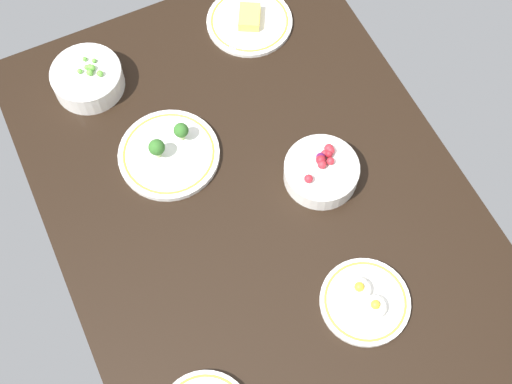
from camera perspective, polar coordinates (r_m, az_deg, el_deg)
The scene contains 6 objects.
dining_table at distance 151.63cm, azimuth 0.00°, elevation -0.66°, with size 116.96×86.48×4.00cm, color black.
bowl_berries at distance 150.11cm, azimuth 5.36°, elevation 1.72°, with size 16.24×16.24×6.72cm.
plate_eggs at distance 141.86cm, azimuth 8.90°, elevation -8.74°, with size 18.12×18.12×4.86cm.
plate_cheese at distance 174.40cm, azimuth -0.54°, elevation 13.79°, with size 20.87×20.87×3.50cm.
plate_broccoli at distance 154.46cm, azimuth -7.13°, elevation 3.18°, with size 22.34×22.34×6.84cm.
bowl_peas at distance 165.99cm, azimuth -13.58°, elevation 9.02°, with size 16.30×16.30×6.97cm.
Camera 1 is at (58.12, -27.63, 139.30)cm, focal length 49.02 mm.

